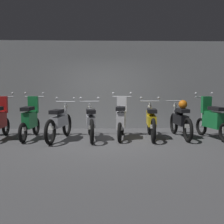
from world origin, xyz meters
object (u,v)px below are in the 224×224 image
at_px(motorbike_slot_6, 151,121).
at_px(motorbike_slot_7, 180,119).
at_px(motorbike_slot_5, 121,120).
at_px(motorbike_slot_3, 60,122).
at_px(motorbike_slot_4, 91,121).
at_px(motorbike_slot_2, 30,120).
at_px(motorbike_slot_8, 212,120).

height_order(motorbike_slot_6, motorbike_slot_7, motorbike_slot_6).
height_order(motorbike_slot_5, motorbike_slot_7, motorbike_slot_5).
bearing_deg(motorbike_slot_5, motorbike_slot_3, -173.47).
distance_m(motorbike_slot_4, motorbike_slot_5, 0.86).
bearing_deg(motorbike_slot_7, motorbike_slot_2, 179.85).
relative_size(motorbike_slot_5, motorbike_slot_7, 0.86).
xyz_separation_m(motorbike_slot_3, motorbike_slot_4, (0.84, 0.08, 0.00)).
bearing_deg(motorbike_slot_8, motorbike_slot_7, 168.57).
xyz_separation_m(motorbike_slot_5, motorbike_slot_7, (1.69, 0.02, -0.00)).
distance_m(motorbike_slot_5, motorbike_slot_6, 0.85).
relative_size(motorbike_slot_3, motorbike_slot_5, 1.15).
relative_size(motorbike_slot_2, motorbike_slot_6, 0.86).
relative_size(motorbike_slot_6, motorbike_slot_8, 1.17).
distance_m(motorbike_slot_2, motorbike_slot_3, 0.88).
xyz_separation_m(motorbike_slot_2, motorbike_slot_4, (1.69, -0.15, -0.04)).
distance_m(motorbike_slot_4, motorbike_slot_6, 1.70).
xyz_separation_m(motorbike_slot_7, motorbike_slot_8, (0.84, -0.17, 0.00)).
height_order(motorbike_slot_2, motorbike_slot_4, motorbike_slot_2).
relative_size(motorbike_slot_7, motorbike_slot_8, 1.17).
bearing_deg(motorbike_slot_4, motorbike_slot_2, 175.08).
bearing_deg(motorbike_slot_5, motorbike_slot_4, -172.22).
relative_size(motorbike_slot_5, motorbike_slot_8, 1.01).
bearing_deg(motorbike_slot_3, motorbike_slot_5, 6.53).
bearing_deg(motorbike_slot_2, motorbike_slot_4, -4.92).
bearing_deg(motorbike_slot_3, motorbike_slot_8, 0.57).
bearing_deg(motorbike_slot_8, motorbike_slot_3, -179.43).
xyz_separation_m(motorbike_slot_2, motorbike_slot_8, (5.08, -0.18, 0.00)).
xyz_separation_m(motorbike_slot_3, motorbike_slot_8, (4.23, 0.04, 0.04)).
bearing_deg(motorbike_slot_7, motorbike_slot_6, -176.68).
relative_size(motorbike_slot_3, motorbike_slot_7, 0.99).
relative_size(motorbike_slot_3, motorbike_slot_8, 1.16).
distance_m(motorbike_slot_3, motorbike_slot_6, 2.55).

